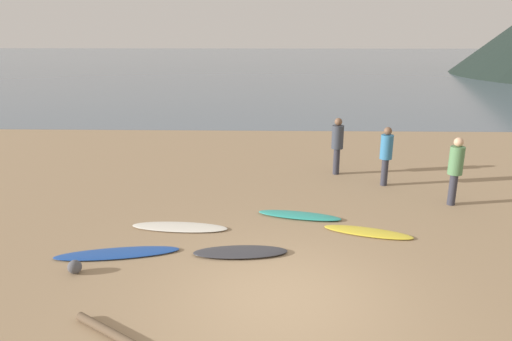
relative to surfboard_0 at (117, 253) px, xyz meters
The scene contains 12 objects.
ground_plane 9.09m from the surfboard_0, 68.73° to the left, with size 120.00×120.00×0.20m, color #997C5B.
ocean_water 62.29m from the surfboard_0, 86.97° to the left, with size 140.00×100.00×0.01m, color slate.
surfboard_0 is the anchor object (origin of this frame).
surfboard_1 1.69m from the surfboard_0, 52.63° to the left, with size 2.23×0.58×0.06m, color silver.
surfboard_2 2.50m from the surfboard_0, ahead, with size 1.93×0.59×0.09m, color #333338.
surfboard_3 4.35m from the surfboard_0, 28.53° to the left, with size 2.04×0.49×0.09m, color teal.
surfboard_4 5.43m from the surfboard_0, 12.46° to the left, with size 1.97×0.51×0.06m, color yellow.
person_0 7.98m from the surfboard_0, 35.36° to the left, with size 0.35×0.35×1.74m.
person_1 7.76m from the surfboard_0, 47.41° to the left, with size 0.36×0.36×1.80m.
person_2 8.47m from the surfboard_0, 21.17° to the left, with size 0.36×0.36×1.80m.
driftwood_log 2.62m from the surfboard_0, 76.15° to the right, with size 0.13×0.13×1.26m, color brown.
beach_rock_near 0.94m from the surfboard_0, 126.34° to the right, with size 0.26×0.26×0.26m, color #4C4C51.
Camera 1 is at (-0.25, -6.89, 4.37)m, focal length 32.47 mm.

